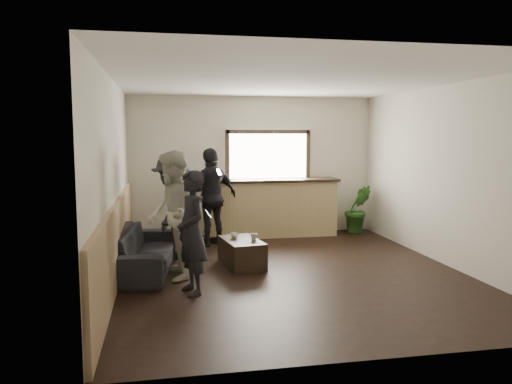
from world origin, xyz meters
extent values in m
cube|color=black|center=(0.00, 0.00, 0.00)|extent=(5.00, 6.00, 0.01)
cube|color=silver|center=(0.00, 0.00, 2.80)|extent=(5.00, 6.00, 0.01)
cube|color=beige|center=(0.00, 3.00, 1.40)|extent=(5.00, 0.01, 2.80)
cube|color=beige|center=(0.00, -3.00, 1.40)|extent=(5.00, 0.01, 2.80)
cube|color=beige|center=(-2.50, 0.00, 1.40)|extent=(0.01, 6.00, 2.80)
cube|color=beige|center=(2.50, 0.00, 1.40)|extent=(0.01, 6.00, 2.80)
cube|color=tan|center=(-2.47, 0.00, 0.55)|extent=(0.06, 5.90, 1.10)
cube|color=tan|center=(0.30, 2.68, 0.55)|extent=(2.60, 0.60, 1.10)
cube|color=black|center=(0.30, 2.68, 1.12)|extent=(2.70, 0.68, 0.05)
cube|color=white|center=(0.30, 2.96, 1.60)|extent=(1.60, 0.06, 0.90)
cube|color=#3F3326|center=(0.30, 2.93, 2.09)|extent=(1.72, 0.08, 0.08)
cube|color=#3F3326|center=(-0.54, 2.93, 1.60)|extent=(0.08, 0.08, 1.06)
cube|color=#3F3326|center=(1.14, 2.93, 1.60)|extent=(0.08, 0.08, 1.06)
imported|color=black|center=(-2.15, 0.48, 0.31)|extent=(1.08, 2.21, 0.62)
cube|color=black|center=(-0.65, 0.45, 0.21)|extent=(0.66, 1.00, 0.41)
imported|color=silver|center=(-0.74, 0.59, 0.46)|extent=(0.15, 0.15, 0.09)
imported|color=silver|center=(-0.47, 0.40, 0.46)|extent=(0.15, 0.15, 0.10)
imported|color=#2D6623|center=(2.15, 2.65, 0.50)|extent=(0.58, 0.48, 0.99)
imported|color=black|center=(-1.48, -0.76, 0.79)|extent=(0.53, 0.66, 1.58)
cube|color=black|center=(-1.27, -0.69, 1.01)|extent=(0.11, 0.10, 0.12)
cube|color=white|center=(-1.27, -0.70, 1.02)|extent=(0.09, 0.08, 0.11)
imported|color=beige|center=(-1.70, -0.05, 0.91)|extent=(0.79, 0.96, 1.82)
cube|color=black|center=(-1.48, -0.02, 1.01)|extent=(0.10, 0.08, 0.12)
cube|color=white|center=(-1.48, -0.03, 1.02)|extent=(0.08, 0.07, 0.11)
imported|color=black|center=(-1.70, 1.14, 0.84)|extent=(0.80, 1.18, 1.68)
cube|color=black|center=(-1.48, 1.10, 1.01)|extent=(0.10, 0.09, 0.12)
cube|color=white|center=(-1.48, 1.10, 1.01)|extent=(0.09, 0.08, 0.11)
imported|color=black|center=(-0.95, 2.00, 0.90)|extent=(1.13, 0.89, 1.79)
cube|color=black|center=(-0.84, 1.81, 1.36)|extent=(0.11, 0.11, 0.12)
cube|color=white|center=(-0.84, 1.81, 1.37)|extent=(0.09, 0.10, 0.11)
camera|label=1|loc=(-1.85, -7.02, 2.01)|focal=35.00mm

